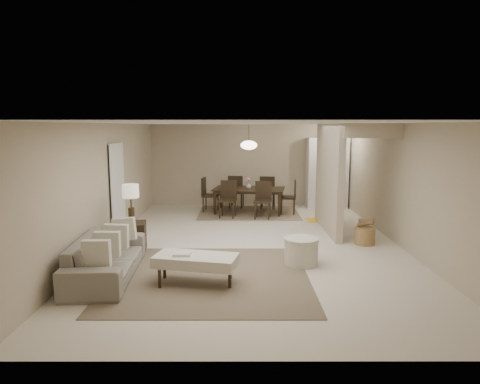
{
  "coord_description": "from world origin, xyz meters",
  "views": [
    {
      "loc": [
        -0.28,
        -8.66,
        2.44
      ],
      "look_at": [
        -0.28,
        0.36,
        1.05
      ],
      "focal_mm": 32.0,
      "sensor_mm": 36.0,
      "label": 1
    }
  ],
  "objects_px": {
    "round_pouf": "(301,251)",
    "dining_table": "(249,201)",
    "ottoman_bench": "(196,261)",
    "wicker_basket": "(365,236)",
    "sofa": "(107,257)",
    "pantry_cabinet": "(327,173)",
    "side_table": "(132,237)"
  },
  "relations": [
    {
      "from": "wicker_basket",
      "to": "sofa",
      "type": "bearing_deg",
      "value": -157.81
    },
    {
      "from": "sofa",
      "to": "dining_table",
      "type": "height_order",
      "value": "dining_table"
    },
    {
      "from": "round_pouf",
      "to": "ottoman_bench",
      "type": "bearing_deg",
      "value": -152.38
    },
    {
      "from": "ottoman_bench",
      "to": "wicker_basket",
      "type": "bearing_deg",
      "value": 46.43
    },
    {
      "from": "sofa",
      "to": "side_table",
      "type": "distance_m",
      "value": 1.48
    },
    {
      "from": "sofa",
      "to": "pantry_cabinet",
      "type": "bearing_deg",
      "value": -41.66
    },
    {
      "from": "sofa",
      "to": "round_pouf",
      "type": "relative_size",
      "value": 3.67
    },
    {
      "from": "sofa",
      "to": "ottoman_bench",
      "type": "bearing_deg",
      "value": -104.87
    },
    {
      "from": "wicker_basket",
      "to": "pantry_cabinet",
      "type": "bearing_deg",
      "value": 89.67
    },
    {
      "from": "ottoman_bench",
      "to": "round_pouf",
      "type": "bearing_deg",
      "value": 39.7
    },
    {
      "from": "ottoman_bench",
      "to": "dining_table",
      "type": "height_order",
      "value": "dining_table"
    },
    {
      "from": "dining_table",
      "to": "round_pouf",
      "type": "bearing_deg",
      "value": -70.73
    },
    {
      "from": "pantry_cabinet",
      "to": "round_pouf",
      "type": "relative_size",
      "value": 3.4
    },
    {
      "from": "ottoman_bench",
      "to": "dining_table",
      "type": "bearing_deg",
      "value": 92.46
    },
    {
      "from": "sofa",
      "to": "dining_table",
      "type": "bearing_deg",
      "value": -28.32
    },
    {
      "from": "sofa",
      "to": "ottoman_bench",
      "type": "distance_m",
      "value": 1.52
    },
    {
      "from": "ottoman_bench",
      "to": "dining_table",
      "type": "distance_m",
      "value": 5.61
    },
    {
      "from": "side_table",
      "to": "wicker_basket",
      "type": "distance_m",
      "value": 4.75
    },
    {
      "from": "side_table",
      "to": "dining_table",
      "type": "height_order",
      "value": "dining_table"
    },
    {
      "from": "pantry_cabinet",
      "to": "side_table",
      "type": "bearing_deg",
      "value": -135.8
    },
    {
      "from": "sofa",
      "to": "wicker_basket",
      "type": "height_order",
      "value": "sofa"
    },
    {
      "from": "side_table",
      "to": "pantry_cabinet",
      "type": "bearing_deg",
      "value": 44.2
    },
    {
      "from": "side_table",
      "to": "dining_table",
      "type": "bearing_deg",
      "value": 57.67
    },
    {
      "from": "side_table",
      "to": "wicker_basket",
      "type": "relative_size",
      "value": 1.36
    },
    {
      "from": "pantry_cabinet",
      "to": "ottoman_bench",
      "type": "bearing_deg",
      "value": -117.39
    },
    {
      "from": "sofa",
      "to": "dining_table",
      "type": "distance_m",
      "value": 5.76
    },
    {
      "from": "pantry_cabinet",
      "to": "round_pouf",
      "type": "distance_m",
      "value": 5.74
    },
    {
      "from": "sofa",
      "to": "wicker_basket",
      "type": "xyz_separation_m",
      "value": [
        4.78,
        1.95,
        -0.15
      ]
    },
    {
      "from": "round_pouf",
      "to": "dining_table",
      "type": "height_order",
      "value": "dining_table"
    },
    {
      "from": "pantry_cabinet",
      "to": "side_table",
      "type": "relative_size",
      "value": 3.7
    },
    {
      "from": "ottoman_bench",
      "to": "side_table",
      "type": "relative_size",
      "value": 2.41
    },
    {
      "from": "ottoman_bench",
      "to": "side_table",
      "type": "height_order",
      "value": "side_table"
    }
  ]
}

